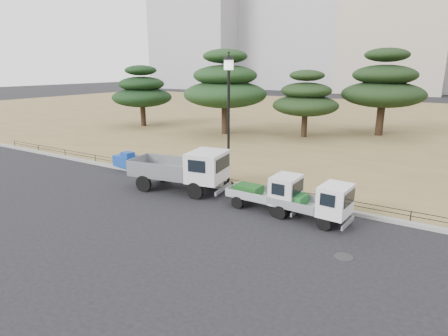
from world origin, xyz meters
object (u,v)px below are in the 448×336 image
Objects in this scene: truck_large at (184,168)px; tarp_pile at (127,160)px; street_lamp at (229,99)px; truck_kei_front at (269,192)px; truck_kei_rear at (315,202)px.

truck_large reaches higher than tarp_pile.
street_lamp is 8.08m from tarp_pile.
street_lamp is 4.16× the size of tarp_pile.
truck_kei_front is 10.20m from tarp_pile.
truck_large is 1.61× the size of truck_kei_front.
truck_large reaches higher than truck_kei_front.
truck_large is 4.64m from truck_kei_front.
truck_kei_front reaches higher than tarp_pile.
truck_kei_front is at bearing -10.74° from truck_large.
tarp_pile is (-10.06, 1.61, -0.29)m from truck_kei_front.
truck_large is 3.95m from street_lamp.
tarp_pile is at bearing -179.95° from street_lamp.
tarp_pile is at bearing 155.78° from truck_large.
truck_large is 3.28× the size of tarp_pile.
truck_kei_rear is 6.46m from street_lamp.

